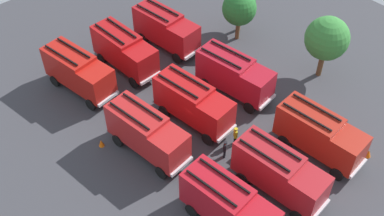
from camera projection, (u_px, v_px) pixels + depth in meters
The scene contains 18 objects.
ground_plane at pixel (192, 120), 40.90m from camera, with size 56.19×56.19×0.00m, color #38383D.
fire_truck_0 at pixel (78, 71), 42.18m from camera, with size 7.48×3.61×3.88m.
fire_truck_1 at pixel (147, 132), 36.93m from camera, with size 7.43×3.41×3.88m.
fire_truck_2 at pixel (229, 205), 32.20m from camera, with size 7.42×3.37×3.88m.
fire_truck_3 at pixel (124, 50), 44.33m from camera, with size 7.29×2.99×3.88m.
fire_truck_4 at pixel (193, 102), 39.33m from camera, with size 7.44×3.43×3.88m.
fire_truck_5 at pixel (279, 172), 34.18m from camera, with size 7.40×3.32×3.88m.
fire_truck_6 at pixel (166, 28), 46.80m from camera, with size 7.40×3.33×3.88m.
fire_truck_7 at pixel (234, 74), 41.90m from camera, with size 7.46×3.54×3.88m.
fire_truck_8 at pixel (320, 134), 36.84m from camera, with size 7.38×3.25×3.88m.
firefighter_1 at pixel (225, 149), 37.31m from camera, with size 0.43×0.48×1.73m.
firefighter_2 at pixel (235, 135), 38.22m from camera, with size 0.48×0.43×1.82m.
tree_0 at pixel (240, 3), 48.04m from camera, with size 3.13×3.13×4.85m.
tree_1 at pixel (239, 9), 46.76m from camera, with size 3.42×3.42×5.30m.
tree_2 at pixel (327, 39), 42.23m from camera, with size 4.00×4.00×6.20m.
traffic_cone_0 at pixel (266, 137), 39.02m from camera, with size 0.51×0.51×0.73m, color #F2600C.
traffic_cone_1 at pixel (101, 143), 38.57m from camera, with size 0.46×0.46×0.66m, color #F2600C.
traffic_cone_2 at pixel (368, 153), 37.75m from camera, with size 0.50×0.50×0.72m, color #F2600C.
Camera 1 is at (21.11, -19.00, 29.45)m, focal length 44.48 mm.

